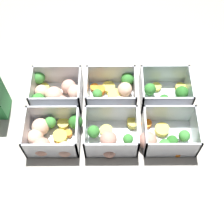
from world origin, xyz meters
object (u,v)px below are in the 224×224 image
Objects in this scene: container_near_left at (167,92)px; container_far_center at (111,136)px; container_near_right at (56,92)px; container_far_right at (52,135)px; container_near_center at (116,93)px; container_far_left at (166,136)px.

container_far_center is (0.16, 0.14, -0.00)m from container_near_left.
container_near_right is 1.01× the size of container_far_right.
container_far_center is at bearing 40.75° from container_near_left.
container_far_center is (0.01, 0.14, 0.00)m from container_near_center.
container_near_center is 0.19m from container_far_left.
container_far_left is at bearing 178.94° from container_far_right.
container_near_left and container_near_center have the same top height.
container_near_right is at bearing -1.15° from container_near_center.
container_near_left is 0.14m from container_far_left.
container_far_right is (0.31, -0.01, -0.00)m from container_far_left.
container_near_right is at bearing -0.56° from container_near_left.
container_near_left and container_near_right have the same top height.
container_far_right is at bearing 90.30° from container_near_right.
container_near_left is at bearing -179.85° from container_near_center.
container_near_right is at bearing -89.70° from container_far_right.
container_near_center is 0.90× the size of container_near_right.
container_near_left is at bearing 179.44° from container_near_right.
container_far_right is (-0.00, 0.14, -0.00)m from container_near_right.
container_far_left is (-0.13, 0.14, 0.00)m from container_near_center.
container_near_left is 0.32m from container_near_right.
container_far_left is 0.15m from container_far_center.
container_far_right is at bearing 38.11° from container_near_center.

